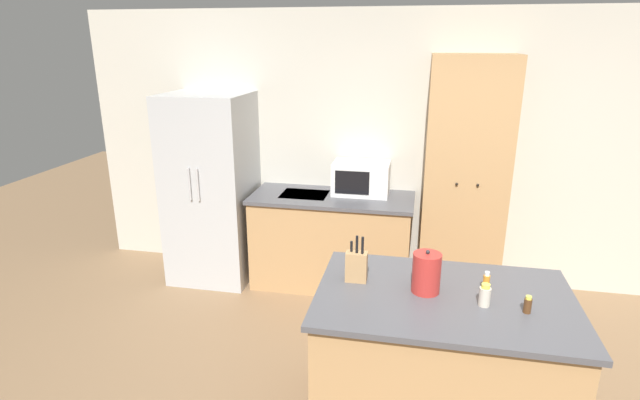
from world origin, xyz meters
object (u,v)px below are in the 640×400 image
refrigerator (212,188)px  spice_bottle_tall_dark (486,282)px  pantry_cabinet (465,181)px  microwave (361,178)px  knife_block (356,266)px  spice_bottle_amber_oil (528,305)px  kettle (426,273)px  spice_bottle_short_red (485,296)px

refrigerator → spice_bottle_tall_dark: bearing=-34.3°
refrigerator → pantry_cabinet: (2.40, 0.10, 0.18)m
microwave → spice_bottle_tall_dark: microwave is taller
pantry_cabinet → microwave: 0.95m
pantry_cabinet → knife_block: size_ratio=7.48×
pantry_cabinet → spice_bottle_amber_oil: size_ratio=22.34×
microwave → knife_block: microwave is taller
spice_bottle_tall_dark → spice_bottle_amber_oil: (0.19, -0.20, -0.01)m
microwave → kettle: 1.97m
knife_block → pantry_cabinet: bearing=67.1°
microwave → spice_bottle_short_red: size_ratio=4.04×
spice_bottle_tall_dark → microwave: bearing=117.8°
pantry_cabinet → spice_bottle_amber_oil: pantry_cabinet is taller
microwave → spice_bottle_tall_dark: size_ratio=4.18×
pantry_cabinet → kettle: size_ratio=8.42×
spice_bottle_amber_oil → kettle: size_ratio=0.38×
pantry_cabinet → spice_bottle_tall_dark: 1.75m
spice_bottle_amber_oil → spice_bottle_short_red: bearing=172.0°
spice_bottle_amber_oil → microwave: bearing=119.8°
refrigerator → pantry_cabinet: pantry_cabinet is taller
microwave → spice_bottle_short_red: bearing=-64.8°
spice_bottle_short_red → microwave: bearing=115.2°
knife_block → spice_bottle_amber_oil: knife_block is taller
knife_block → spice_bottle_tall_dark: bearing=1.0°
pantry_cabinet → spice_bottle_short_red: size_ratio=16.82×
spice_bottle_short_red → spice_bottle_tall_dark: bearing=81.4°
spice_bottle_tall_dark → spice_bottle_amber_oil: size_ratio=1.28×
spice_bottle_tall_dark → spice_bottle_short_red: size_ratio=0.97×
spice_bottle_tall_dark → spice_bottle_amber_oil: bearing=-45.7°
refrigerator → spice_bottle_tall_dark: size_ratio=14.54×
refrigerator → microwave: (1.45, 0.17, 0.14)m
refrigerator → spice_bottle_amber_oil: 3.19m
refrigerator → spice_bottle_short_red: refrigerator is taller
pantry_cabinet → kettle: pantry_cabinet is taller
refrigerator → spice_bottle_tall_dark: (2.41, -1.64, 0.05)m
pantry_cabinet → spice_bottle_short_red: pantry_cabinet is taller
spice_bottle_tall_dark → kettle: kettle is taller
microwave → knife_block: size_ratio=1.80×
spice_bottle_amber_oil → pantry_cabinet: bearing=96.1°
spice_bottle_short_red → refrigerator: bearing=142.8°
refrigerator → spice_bottle_amber_oil: (2.60, -1.84, 0.04)m
knife_block → spice_bottle_tall_dark: 0.76m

